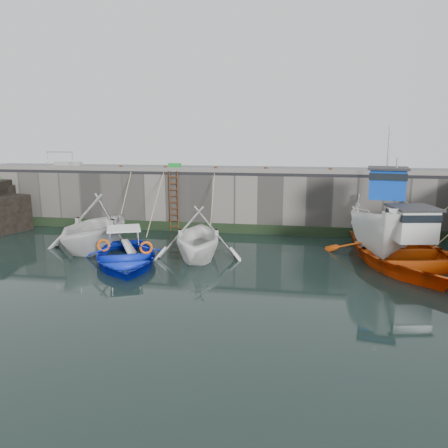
% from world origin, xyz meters
% --- Properties ---
extents(ground, '(120.00, 120.00, 0.00)m').
position_xyz_m(ground, '(0.00, 0.00, 0.00)').
color(ground, black).
rests_on(ground, ground).
extents(quay_back, '(30.00, 5.00, 3.00)m').
position_xyz_m(quay_back, '(0.00, 12.50, 1.50)').
color(quay_back, slate).
rests_on(quay_back, ground).
extents(road_back, '(30.00, 5.00, 0.16)m').
position_xyz_m(road_back, '(0.00, 12.50, 3.08)').
color(road_back, black).
rests_on(road_back, quay_back).
extents(kerb_back, '(30.00, 0.30, 0.20)m').
position_xyz_m(kerb_back, '(0.00, 10.15, 3.26)').
color(kerb_back, slate).
rests_on(kerb_back, road_back).
extents(algae_back, '(30.00, 0.08, 0.50)m').
position_xyz_m(algae_back, '(0.00, 9.96, 0.25)').
color(algae_back, black).
rests_on(algae_back, ground).
extents(ladder, '(0.51, 0.08, 3.20)m').
position_xyz_m(ladder, '(-2.00, 9.91, 1.59)').
color(ladder, '#3F1E0F').
rests_on(ladder, ground).
extents(boat_near_white, '(4.95, 5.61, 2.78)m').
position_xyz_m(boat_near_white, '(-4.46, 5.77, 0.00)').
color(boat_near_white, silver).
rests_on(boat_near_white, ground).
extents(boat_near_white_rope, '(0.04, 3.12, 3.10)m').
position_xyz_m(boat_near_white_rope, '(-4.46, 9.13, 0.00)').
color(boat_near_white_rope, tan).
rests_on(boat_near_white_rope, ground).
extents(boat_near_blue, '(5.33, 6.09, 1.05)m').
position_xyz_m(boat_near_blue, '(-2.26, 3.77, 0.00)').
color(boat_near_blue, '#0D27CF').
rests_on(boat_near_blue, ground).
extents(boat_near_blue_rope, '(0.04, 4.55, 3.10)m').
position_xyz_m(boat_near_blue_rope, '(-2.26, 8.13, 0.00)').
color(boat_near_blue_rope, tan).
rests_on(boat_near_blue_rope, ground).
extents(boat_near_blacktrim, '(4.73, 5.24, 2.43)m').
position_xyz_m(boat_near_blacktrim, '(0.40, 5.23, 0.00)').
color(boat_near_blacktrim, white).
rests_on(boat_near_blacktrim, ground).
extents(boat_near_blacktrim_rope, '(0.04, 3.45, 3.10)m').
position_xyz_m(boat_near_blacktrim_rope, '(0.40, 8.87, 0.00)').
color(boat_near_blacktrim_rope, tan).
rests_on(boat_near_blacktrim_rope, ground).
extents(boat_far_white, '(3.85, 7.60, 5.80)m').
position_xyz_m(boat_far_white, '(8.19, 7.46, 1.17)').
color(boat_far_white, white).
rests_on(boat_far_white, ground).
extents(boat_far_orange, '(6.46, 8.10, 4.50)m').
position_xyz_m(boat_far_orange, '(8.62, 5.49, 0.48)').
color(boat_far_orange, '#FF550D').
rests_on(boat_far_orange, ground).
extents(fish_crate, '(0.67, 0.38, 0.34)m').
position_xyz_m(fish_crate, '(-2.44, 11.72, 3.33)').
color(fish_crate, green).
rests_on(fish_crate, road_back).
extents(railing, '(1.60, 1.05, 1.00)m').
position_xyz_m(railing, '(-8.75, 11.25, 3.36)').
color(railing, '#A5A8AD').
rests_on(railing, road_back).
extents(bollard_a, '(0.18, 0.18, 0.28)m').
position_xyz_m(bollard_a, '(-5.00, 10.25, 3.30)').
color(bollard_a, '#3F1E0F').
rests_on(bollard_a, road_back).
extents(bollard_b, '(0.18, 0.18, 0.28)m').
position_xyz_m(bollard_b, '(-2.50, 10.25, 3.30)').
color(bollard_b, '#3F1E0F').
rests_on(bollard_b, road_back).
extents(bollard_c, '(0.18, 0.18, 0.28)m').
position_xyz_m(bollard_c, '(0.20, 10.25, 3.30)').
color(bollard_c, '#3F1E0F').
rests_on(bollard_c, road_back).
extents(bollard_d, '(0.18, 0.18, 0.28)m').
position_xyz_m(bollard_d, '(2.80, 10.25, 3.30)').
color(bollard_d, '#3F1E0F').
rests_on(bollard_d, road_back).
extents(bollard_e, '(0.18, 0.18, 0.28)m').
position_xyz_m(bollard_e, '(6.00, 10.25, 3.30)').
color(bollard_e, '#3F1E0F').
rests_on(bollard_e, road_back).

